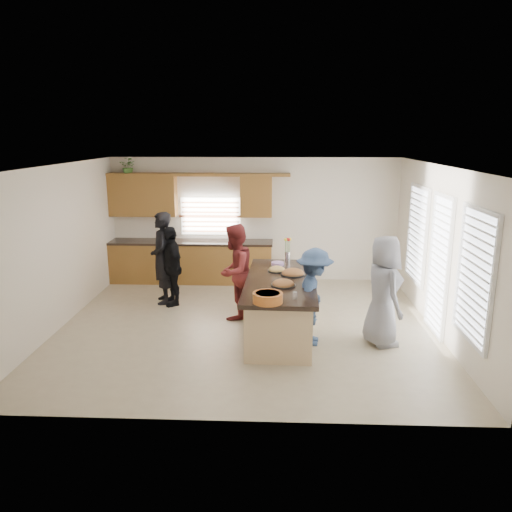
{
  "coord_description": "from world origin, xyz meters",
  "views": [
    {
      "loc": [
        0.53,
        -8.24,
        3.3
      ],
      "look_at": [
        0.15,
        0.52,
        1.15
      ],
      "focal_mm": 35.0,
      "sensor_mm": 36.0,
      "label": 1
    }
  ],
  "objects_px": {
    "island": "(280,307)",
    "woman_right_front": "(383,291)",
    "woman_left_back": "(162,258)",
    "woman_left_front": "(171,266)",
    "woman_left_mid": "(235,272)",
    "woman_right_back": "(314,297)",
    "salad_bowl": "(268,297)"
  },
  "relations": [
    {
      "from": "salad_bowl",
      "to": "woman_right_back",
      "type": "distance_m",
      "value": 1.1
    },
    {
      "from": "woman_left_front",
      "to": "woman_right_front",
      "type": "xyz_separation_m",
      "value": [
        3.76,
        -1.77,
        0.1
      ]
    },
    {
      "from": "salad_bowl",
      "to": "island",
      "type": "bearing_deg",
      "value": 80.88
    },
    {
      "from": "woman_right_back",
      "to": "woman_left_mid",
      "type": "bearing_deg",
      "value": 59.22
    },
    {
      "from": "island",
      "to": "woman_left_mid",
      "type": "xyz_separation_m",
      "value": [
        -0.83,
        0.7,
        0.42
      ]
    },
    {
      "from": "island",
      "to": "woman_right_front",
      "type": "bearing_deg",
      "value": -11.6
    },
    {
      "from": "woman_left_mid",
      "to": "woman_left_front",
      "type": "height_order",
      "value": "woman_left_mid"
    },
    {
      "from": "salad_bowl",
      "to": "woman_left_front",
      "type": "relative_size",
      "value": 0.27
    },
    {
      "from": "woman_left_back",
      "to": "woman_left_front",
      "type": "relative_size",
      "value": 1.17
    },
    {
      "from": "woman_left_mid",
      "to": "woman_right_back",
      "type": "height_order",
      "value": "woman_left_mid"
    },
    {
      "from": "woman_left_back",
      "to": "woman_right_front",
      "type": "height_order",
      "value": "woman_left_back"
    },
    {
      "from": "salad_bowl",
      "to": "woman_right_front",
      "type": "bearing_deg",
      "value": 24.11
    },
    {
      "from": "salad_bowl",
      "to": "woman_left_mid",
      "type": "xyz_separation_m",
      "value": [
        -0.64,
        1.9,
        -0.16
      ]
    },
    {
      "from": "island",
      "to": "woman_right_back",
      "type": "height_order",
      "value": "woman_right_back"
    },
    {
      "from": "woman_right_front",
      "to": "salad_bowl",
      "type": "bearing_deg",
      "value": 100.02
    },
    {
      "from": "woman_left_front",
      "to": "woman_right_front",
      "type": "bearing_deg",
      "value": 32.64
    },
    {
      "from": "woman_left_back",
      "to": "woman_right_back",
      "type": "relative_size",
      "value": 1.17
    },
    {
      "from": "island",
      "to": "salad_bowl",
      "type": "distance_m",
      "value": 1.34
    },
    {
      "from": "salad_bowl",
      "to": "woman_right_back",
      "type": "xyz_separation_m",
      "value": [
        0.72,
        0.8,
        -0.25
      ]
    },
    {
      "from": "woman_left_back",
      "to": "woman_right_back",
      "type": "distance_m",
      "value": 3.44
    },
    {
      "from": "woman_left_mid",
      "to": "woman_left_back",
      "type": "bearing_deg",
      "value": -95.49
    },
    {
      "from": "woman_left_back",
      "to": "salad_bowl",
      "type": "bearing_deg",
      "value": 23.26
    },
    {
      "from": "woman_left_mid",
      "to": "woman_right_front",
      "type": "xyz_separation_m",
      "value": [
        2.45,
        -1.09,
        0.02
      ]
    },
    {
      "from": "woman_left_back",
      "to": "woman_left_front",
      "type": "distance_m",
      "value": 0.26
    },
    {
      "from": "woman_left_front",
      "to": "woman_left_mid",
      "type": "bearing_deg",
      "value": 30.43
    },
    {
      "from": "woman_left_back",
      "to": "woman_right_back",
      "type": "xyz_separation_m",
      "value": [
        2.87,
        -1.89,
        -0.13
      ]
    },
    {
      "from": "woman_left_mid",
      "to": "island",
      "type": "bearing_deg",
      "value": 71.8
    },
    {
      "from": "woman_left_front",
      "to": "woman_right_back",
      "type": "distance_m",
      "value": 3.21
    },
    {
      "from": "woman_left_mid",
      "to": "woman_right_front",
      "type": "distance_m",
      "value": 2.68
    },
    {
      "from": "woman_left_back",
      "to": "woman_right_front",
      "type": "distance_m",
      "value": 4.38
    },
    {
      "from": "salad_bowl",
      "to": "woman_left_mid",
      "type": "bearing_deg",
      "value": 108.6
    },
    {
      "from": "woman_left_mid",
      "to": "woman_right_front",
      "type": "bearing_deg",
      "value": 88.01
    }
  ]
}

